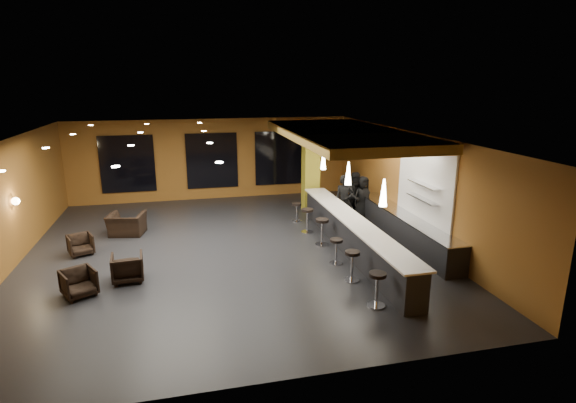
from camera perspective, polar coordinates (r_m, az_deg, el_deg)
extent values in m
cube|color=black|center=(14.13, -7.49, -6.30)|extent=(12.00, 13.00, 0.10)
cube|color=black|center=(13.26, -8.03, 8.35)|extent=(12.00, 13.00, 0.10)
cube|color=brown|center=(19.98, -9.65, 5.32)|extent=(12.00, 0.10, 3.50)
cube|color=brown|center=(7.46, -2.58, -11.44)|extent=(12.00, 0.10, 3.50)
cube|color=brown|center=(14.37, -32.50, -0.70)|extent=(0.10, 13.00, 3.50)
cube|color=brown|center=(15.35, 15.33, 2.05)|extent=(0.10, 13.00, 3.50)
cube|color=olive|center=(15.14, 7.03, 8.49)|extent=(3.60, 8.00, 0.28)
cube|color=black|center=(19.98, -19.71, 4.50)|extent=(2.20, 0.06, 2.40)
cube|color=black|center=(19.88, -9.62, 5.13)|extent=(2.20, 0.06, 2.40)
cube|color=black|center=(20.28, -1.11, 5.54)|extent=(2.20, 0.06, 2.40)
cube|color=white|center=(14.41, 16.95, 2.11)|extent=(0.06, 3.20, 2.40)
cube|color=black|center=(13.83, 8.13, -4.37)|extent=(0.60, 8.00, 1.00)
cube|color=white|center=(13.67, 8.21, -2.30)|extent=(0.78, 8.10, 0.05)
cube|color=black|center=(15.09, 14.54, -3.32)|extent=(0.70, 6.00, 0.86)
cube|color=silver|center=(14.96, 14.65, -1.67)|extent=(0.72, 6.00, 0.03)
cube|color=silver|center=(14.26, 16.74, 0.35)|extent=(0.30, 1.50, 0.03)
cube|color=silver|center=(14.16, 16.88, 2.11)|extent=(0.30, 1.50, 0.03)
cube|color=#A09424|center=(17.72, 2.90, 4.28)|extent=(0.60, 0.60, 3.50)
sphere|color=#FFE5B2|center=(14.76, -31.30, 0.04)|extent=(0.22, 0.22, 0.22)
cone|color=white|center=(11.55, 12.04, 1.10)|extent=(0.20, 0.20, 0.70)
cone|color=white|center=(13.79, 7.66, 3.57)|extent=(0.20, 0.20, 0.70)
cone|color=white|center=(16.11, 4.51, 5.32)|extent=(0.20, 0.20, 0.70)
imported|color=black|center=(16.15, 7.16, 0.10)|extent=(0.78, 0.63, 1.85)
imported|color=black|center=(16.99, 8.63, 0.72)|extent=(1.01, 0.86, 1.80)
imported|color=black|center=(17.09, 9.40, 0.50)|extent=(0.92, 0.73, 1.65)
imported|color=black|center=(12.17, -25.03, -9.33)|extent=(0.99, 1.00, 0.68)
imported|color=black|center=(12.56, -19.71, -7.89)|extent=(0.84, 0.86, 0.73)
imported|color=black|center=(14.91, -24.84, -4.99)|extent=(0.88, 0.89, 0.62)
imported|color=black|center=(16.18, -19.81, -2.73)|extent=(1.32, 1.21, 0.74)
cylinder|color=silver|center=(10.93, 11.11, -12.81)|extent=(0.42, 0.42, 0.03)
cylinder|color=silver|center=(10.76, 11.21, -11.04)|extent=(0.07, 0.07, 0.74)
cylinder|color=black|center=(10.59, 11.32, -9.10)|extent=(0.40, 0.40, 0.08)
cylinder|color=silver|center=(12.09, 8.05, -9.82)|extent=(0.41, 0.41, 0.03)
cylinder|color=silver|center=(11.94, 8.12, -8.22)|extent=(0.07, 0.07, 0.73)
cylinder|color=black|center=(11.79, 8.19, -6.46)|extent=(0.39, 0.39, 0.08)
cylinder|color=silver|center=(13.06, 6.08, -7.79)|extent=(0.38, 0.38, 0.03)
cylinder|color=silver|center=(12.94, 6.12, -6.42)|extent=(0.07, 0.07, 0.66)
cylinder|color=black|center=(12.81, 6.17, -4.93)|extent=(0.36, 0.36, 0.08)
cylinder|color=silver|center=(14.44, 4.31, -5.45)|extent=(0.44, 0.44, 0.03)
cylinder|color=silver|center=(14.31, 4.34, -3.99)|extent=(0.08, 0.08, 0.77)
cylinder|color=black|center=(14.18, 4.37, -2.40)|extent=(0.42, 0.42, 0.09)
cylinder|color=silver|center=(15.56, 2.46, -3.88)|extent=(0.43, 0.43, 0.03)
cylinder|color=silver|center=(15.44, 2.47, -2.55)|extent=(0.07, 0.07, 0.75)
cylinder|color=black|center=(15.33, 2.49, -1.10)|extent=(0.41, 0.41, 0.09)
cylinder|color=silver|center=(16.73, 1.11, -2.50)|extent=(0.36, 0.36, 0.03)
cylinder|color=silver|center=(16.64, 1.12, -1.45)|extent=(0.06, 0.06, 0.63)
cylinder|color=black|center=(16.55, 1.12, -0.32)|extent=(0.34, 0.34, 0.07)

